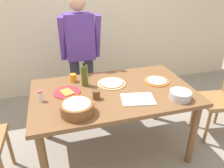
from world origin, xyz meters
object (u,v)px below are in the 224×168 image
at_px(mixing_bowl_steel, 180,95).
at_px(cup_small_brown, 96,95).
at_px(pizza_cooked_on_tray, 157,81).
at_px(popcorn_bowl, 77,107).
at_px(dining_table, 113,98).
at_px(cutting_board_white, 138,99).
at_px(salt_shaker, 41,96).
at_px(plate_with_slice, 67,92).
at_px(pizza_raw_on_board, 112,83).
at_px(person_cook, 81,52).
at_px(chair_wooden_right, 224,95).
at_px(cup_orange, 73,78).
at_px(olive_oil_bottle, 85,75).

distance_m(mixing_bowl_steel, cup_small_brown, 0.78).
xyz_separation_m(pizza_cooked_on_tray, popcorn_bowl, (-0.90, -0.36, 0.05)).
relative_size(dining_table, cutting_board_white, 5.33).
xyz_separation_m(mixing_bowl_steel, salt_shaker, (-1.24, 0.31, 0.01)).
relative_size(plate_with_slice, mixing_bowl_steel, 1.30).
bearing_deg(cutting_board_white, pizza_raw_on_board, 111.53).
bearing_deg(salt_shaker, popcorn_bowl, -44.46).
bearing_deg(cup_small_brown, cutting_board_white, -18.95).
height_order(person_cook, mixing_bowl_steel, person_cook).
distance_m(chair_wooden_right, mixing_bowl_steel, 0.85).
bearing_deg(cutting_board_white, salt_shaker, 165.54).
distance_m(cup_orange, salt_shaker, 0.46).
distance_m(dining_table, mixing_bowl_steel, 0.65).
bearing_deg(cutting_board_white, plate_with_slice, 153.40).
bearing_deg(cup_orange, cup_small_brown, -68.89).
xyz_separation_m(chair_wooden_right, cup_small_brown, (-1.52, -0.02, 0.26)).
height_order(pizza_cooked_on_tray, cutting_board_white, pizza_cooked_on_tray).
distance_m(person_cook, mixing_bowl_steel, 1.32).
distance_m(chair_wooden_right, popcorn_bowl, 1.75).
distance_m(olive_oil_bottle, salt_shaker, 0.49).
bearing_deg(mixing_bowl_steel, pizza_raw_on_board, 138.62).
height_order(mixing_bowl_steel, cup_small_brown, cup_small_brown).
xyz_separation_m(person_cook, salt_shaker, (-0.49, -0.76, -0.13)).
bearing_deg(pizza_raw_on_board, mixing_bowl_steel, -41.38).
bearing_deg(chair_wooden_right, cup_orange, 166.61).
relative_size(pizza_raw_on_board, plate_with_slice, 1.13).
relative_size(person_cook, chair_wooden_right, 1.71).
bearing_deg(plate_with_slice, mixing_bowl_steel, -21.96).
distance_m(popcorn_bowl, cutting_board_white, 0.57).
distance_m(mixing_bowl_steel, cup_orange, 1.11).
relative_size(person_cook, olive_oil_bottle, 6.33).
distance_m(pizza_raw_on_board, pizza_cooked_on_tray, 0.49).
xyz_separation_m(chair_wooden_right, pizza_cooked_on_tray, (-0.82, 0.15, 0.23)).
distance_m(pizza_cooked_on_tray, cup_small_brown, 0.72).
distance_m(dining_table, cutting_board_white, 0.30).
height_order(olive_oil_bottle, salt_shaker, olive_oil_bottle).
bearing_deg(pizza_cooked_on_tray, pizza_raw_on_board, 170.72).
bearing_deg(mixing_bowl_steel, olive_oil_bottle, 147.27).
xyz_separation_m(person_cook, pizza_raw_on_board, (0.22, -0.61, -0.17)).
bearing_deg(cup_small_brown, pizza_cooked_on_tray, 13.49).
distance_m(mixing_bowl_steel, cutting_board_white, 0.39).
xyz_separation_m(cup_orange, salt_shaker, (-0.33, -0.33, 0.01)).
xyz_separation_m(chair_wooden_right, cup_orange, (-1.68, 0.40, 0.26)).
distance_m(cup_small_brown, cutting_board_white, 0.39).
xyz_separation_m(pizza_cooked_on_tray, cutting_board_white, (-0.34, -0.29, -0.00)).
height_order(plate_with_slice, popcorn_bowl, popcorn_bowl).
bearing_deg(cutting_board_white, pizza_cooked_on_tray, 41.03).
height_order(pizza_raw_on_board, pizza_cooked_on_tray, same).
height_order(olive_oil_bottle, cup_small_brown, olive_oil_bottle).
bearing_deg(chair_wooden_right, pizza_raw_on_board, 170.19).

